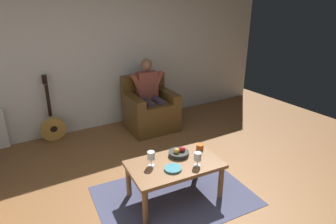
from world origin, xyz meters
The scene contains 12 objects.
ground_plane centered at (0.00, 0.00, 0.00)m, with size 7.64×7.64×0.00m, color brown.
wall_back centered at (0.00, -2.73, 1.36)m, with size 6.77×0.06×2.72m, color silver.
rug centered at (0.04, -0.34, 0.00)m, with size 1.71×1.20×0.01m, color #42445F.
armchair centered at (-0.60, -2.17, 0.33)m, with size 0.82×0.76×0.92m.
person_seated centered at (-0.60, -2.15, 0.65)m, with size 0.61×0.55×1.21m.
coffee_table centered at (0.04, -0.34, 0.37)m, with size 1.05×0.67×0.44m.
guitar centered at (0.95, -2.53, 0.23)m, with size 0.39×0.21×1.06m.
wine_glass_near centered at (-0.15, -0.17, 0.54)m, with size 0.08×0.08×0.16m.
wine_glass_far centered at (0.28, -0.42, 0.55)m, with size 0.08×0.08×0.17m.
fruit_bowl centered at (-0.09, -0.45, 0.47)m, with size 0.23×0.23×0.11m.
decorative_dish centered at (0.12, -0.24, 0.45)m, with size 0.19×0.19×0.02m, color teal.
candle_jar centered at (-0.38, -0.44, 0.47)m, with size 0.09×0.09×0.07m, color #B95215.
Camera 1 is at (1.44, 1.88, 2.05)m, focal length 29.86 mm.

